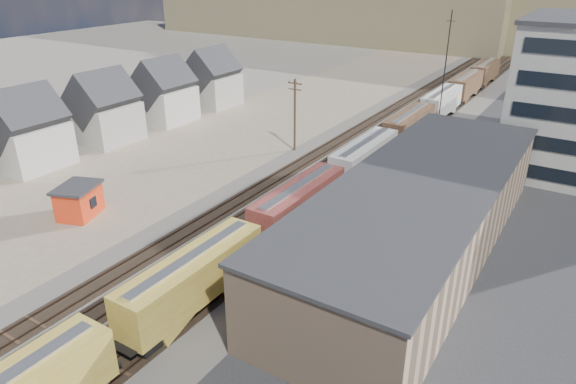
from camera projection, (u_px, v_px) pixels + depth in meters
The scene contains 11 objects.
ground at pixel (80, 348), 35.24m from camera, with size 300.00×300.00×0.00m, color #6B6356.
ballast_bed at pixel (374, 145), 73.69m from camera, with size 18.00×200.00×0.06m, color #4C4742.
dirt_yard at pixel (221, 140), 75.73m from camera, with size 24.00×180.00×0.03m, color #756150.
asphalt_lot at pixel (516, 225), 51.46m from camera, with size 26.00×120.00×0.04m, color #232326.
rail_tracks at pixel (371, 144), 73.93m from camera, with size 11.40×200.00×0.24m.
freight_train at pixel (389, 139), 67.33m from camera, with size 3.00×119.74×4.46m.
warehouse at pixel (419, 214), 45.67m from camera, with size 12.40×40.40×7.25m.
utility_pole_north at pixel (295, 114), 69.49m from camera, with size 2.20×0.32×10.00m.
radio_mast at pixel (444, 74), 74.70m from camera, with size 1.20×0.16×18.00m.
townhouse_row at pixel (68, 122), 69.21m from camera, with size 8.15×68.16×10.47m.
maintenance_shed at pixel (79, 201), 52.76m from camera, with size 4.99×5.60×3.39m.
Camera 1 is at (26.87, -15.68, 24.39)m, focal length 32.00 mm.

